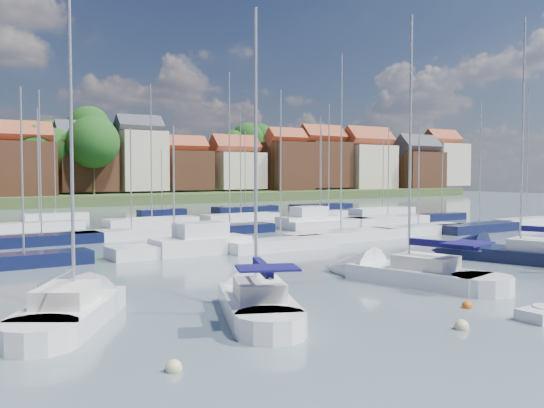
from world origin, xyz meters
TOP-DOWN VIEW (x-y plane):
  - ground at (0.00, 40.00)m, footprint 260.00×260.00m
  - sailboat_left at (-11.56, 2.79)m, footprint 6.32×10.05m
  - sailboat_centre at (-1.55, 4.54)m, footprint 5.39×11.49m
  - sailboat_navy at (9.93, 6.06)m, footprint 6.49×12.77m
  - sailboat_far at (-17.95, 5.81)m, footprint 7.89×9.98m
  - buoy_a at (-17.61, -2.48)m, footprint 0.50×0.50m
  - buoy_b at (-6.74, -4.01)m, footprint 0.53×0.53m
  - buoy_c at (-3.66, -1.81)m, footprint 0.44×0.44m
  - buoy_e at (2.64, 5.44)m, footprint 0.50×0.50m
  - marina_field at (1.91, 35.15)m, footprint 79.62×41.41m
  - far_shore_town at (2.23, 132.67)m, footprint 212.46×90.00m

SIDE VIEW (x-z plane):
  - ground at x=0.00m, z-range 0.00..0.00m
  - buoy_a at x=-17.61m, z-range -0.25..0.25m
  - buoy_b at x=-6.74m, z-range -0.26..0.26m
  - buoy_c at x=-3.66m, z-range -0.22..0.22m
  - buoy_e at x=2.64m, z-range -0.25..0.25m
  - sailboat_far at x=-17.95m, z-range -6.45..7.12m
  - sailboat_navy at x=9.93m, z-range -8.18..8.88m
  - sailboat_centre at x=-1.55m, z-range -7.21..7.92m
  - sailboat_left at x=-11.56m, z-range -6.36..7.09m
  - marina_field at x=1.91m, z-range -7.53..8.40m
  - far_shore_town at x=2.23m, z-range -6.53..15.74m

